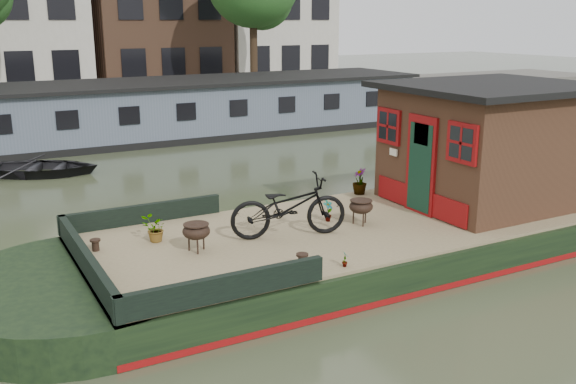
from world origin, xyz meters
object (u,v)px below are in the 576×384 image
cabin (490,143)px  potted_plant_a (328,211)px  brazier_rear (197,238)px  bicycle (289,207)px  brazier_front (361,212)px  dinghy (39,163)px

cabin → potted_plant_a: cabin is taller
cabin → brazier_rear: (-6.35, 0.02, -0.99)m
cabin → potted_plant_a: bearing=174.2°
bicycle → potted_plant_a: 1.17m
bicycle → brazier_front: bearing=-77.8°
bicycle → brazier_rear: bearing=102.2°
bicycle → dinghy: bicycle is taller
bicycle → brazier_rear: (-1.67, 0.05, -0.30)m
cabin → brazier_rear: size_ratio=8.49×
cabin → dinghy: 12.38m
bicycle → potted_plant_a: (1.05, 0.40, -0.33)m
dinghy → bicycle: bearing=-138.6°
brazier_rear → dinghy: (-1.09, 9.76, -0.54)m
brazier_front → dinghy: brazier_front is taller
bicycle → brazier_front: (1.49, -0.04, -0.30)m
cabin → potted_plant_a: size_ratio=9.69×
bicycle → brazier_front: bicycle is taller
bicycle → potted_plant_a: bearing=-55.4°
potted_plant_a → brazier_rear: (-2.72, -0.35, 0.03)m
potted_plant_a → brazier_rear: 2.74m
potted_plant_a → dinghy: 10.17m
potted_plant_a → brazier_rear: size_ratio=0.88×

